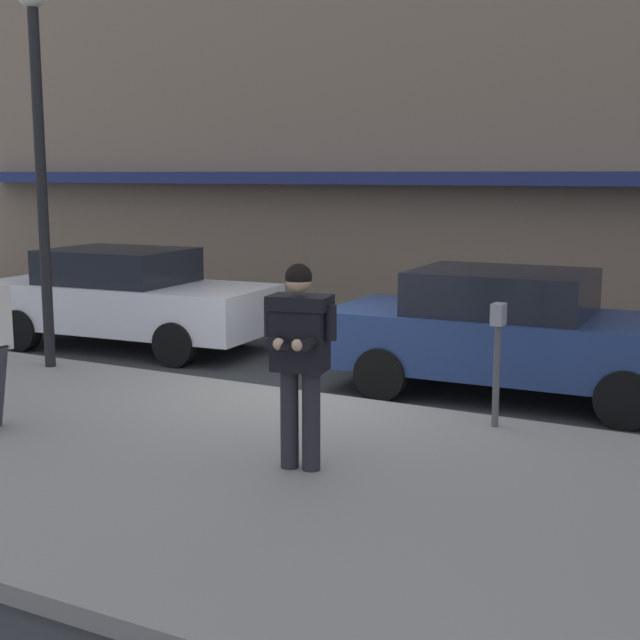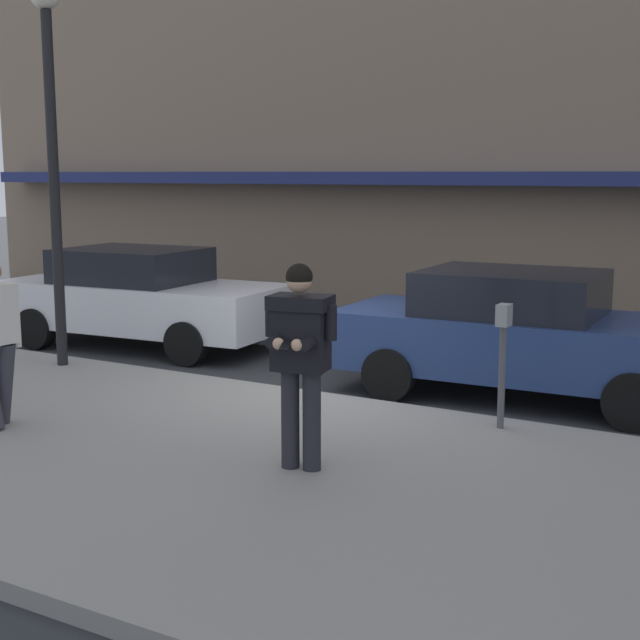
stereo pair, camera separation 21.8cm
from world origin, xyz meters
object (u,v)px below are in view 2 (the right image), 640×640
Objects in this scene: street_lamp_post at (52,138)px; parked_sedan_near at (140,297)px; parking_meter at (503,348)px; man_texting_on_phone at (300,344)px; parked_sedan_mid at (522,334)px.

parked_sedan_near is at bearing 101.34° from street_lamp_post.
parking_meter is at bearing 0.47° from street_lamp_post.
parked_sedan_near is 3.64× the size of parking_meter.
street_lamp_post is (-5.01, 2.04, 1.89)m from man_texting_on_phone.
parked_sedan_mid is 2.54× the size of man_texting_on_phone.
man_texting_on_phone is at bearing -36.99° from parked_sedan_near.
street_lamp_post is at bearing 157.83° from man_texting_on_phone.
man_texting_on_phone reaches higher than parked_sedan_mid.
parking_meter is (6.11, 0.05, -2.17)m from street_lamp_post.
street_lamp_post reaches higher than parked_sedan_near.
street_lamp_post is (-5.72, -1.89, 2.35)m from parked_sedan_mid.
man_texting_on_phone is 2.38m from parking_meter.
street_lamp_post reaches higher than man_texting_on_phone.
man_texting_on_phone is (5.42, -4.08, 0.46)m from parked_sedan_near.
man_texting_on_phone is 5.73m from street_lamp_post.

